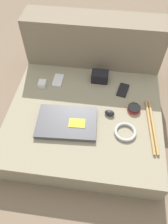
{
  "coord_description": "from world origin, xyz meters",
  "views": [
    {
      "loc": [
        0.1,
        -0.76,
        1.19
      ],
      "look_at": [
        0.0,
        0.0,
        0.18
      ],
      "focal_mm": 35.0,
      "sensor_mm": 36.0,
      "label": 1
    }
  ],
  "objects_px": {
    "speaker_puck": "(134,109)",
    "camera_pouch": "(100,77)",
    "charger_brick": "(42,84)",
    "computer_mouse": "(110,113)",
    "phone_silver": "(123,90)",
    "laptop": "(67,122)",
    "phone_black": "(58,80)"
  },
  "relations": [
    {
      "from": "speaker_puck",
      "to": "phone_black",
      "type": "bearing_deg",
      "value": 160.16
    },
    {
      "from": "camera_pouch",
      "to": "speaker_puck",
      "type": "bearing_deg",
      "value": -44.81
    },
    {
      "from": "camera_pouch",
      "to": "charger_brick",
      "type": "distance_m",
      "value": 0.38
    },
    {
      "from": "speaker_puck",
      "to": "camera_pouch",
      "type": "xyz_separation_m",
      "value": [
        -0.22,
        0.22,
        0.02
      ]
    },
    {
      "from": "phone_silver",
      "to": "camera_pouch",
      "type": "bearing_deg",
      "value": 167.67
    },
    {
      "from": "speaker_puck",
      "to": "charger_brick",
      "type": "bearing_deg",
      "value": 168.18
    },
    {
      "from": "phone_silver",
      "to": "camera_pouch",
      "type": "relative_size",
      "value": 1.14
    },
    {
      "from": "phone_black",
      "to": "charger_brick",
      "type": "relative_size",
      "value": 2.0
    },
    {
      "from": "phone_silver",
      "to": "camera_pouch",
      "type": "height_order",
      "value": "camera_pouch"
    },
    {
      "from": "speaker_puck",
      "to": "phone_black",
      "type": "relative_size",
      "value": 0.69
    },
    {
      "from": "speaker_puck",
      "to": "computer_mouse",
      "type": "bearing_deg",
      "value": -158.94
    },
    {
      "from": "phone_black",
      "to": "camera_pouch",
      "type": "relative_size",
      "value": 1.05
    },
    {
      "from": "speaker_puck",
      "to": "charger_brick",
      "type": "height_order",
      "value": "charger_brick"
    },
    {
      "from": "computer_mouse",
      "to": "phone_black",
      "type": "distance_m",
      "value": 0.43
    },
    {
      "from": "charger_brick",
      "to": "phone_silver",
      "type": "bearing_deg",
      "value": 2.78
    },
    {
      "from": "computer_mouse",
      "to": "phone_black",
      "type": "relative_size",
      "value": 0.56
    },
    {
      "from": "laptop",
      "to": "camera_pouch",
      "type": "bearing_deg",
      "value": 63.96
    },
    {
      "from": "laptop",
      "to": "computer_mouse",
      "type": "relative_size",
      "value": 5.44
    },
    {
      "from": "laptop",
      "to": "phone_silver",
      "type": "distance_m",
      "value": 0.43
    },
    {
      "from": "computer_mouse",
      "to": "charger_brick",
      "type": "xyz_separation_m",
      "value": [
        -0.45,
        0.18,
        0.0
      ]
    },
    {
      "from": "speaker_puck",
      "to": "laptop",
      "type": "bearing_deg",
      "value": -158.23
    },
    {
      "from": "camera_pouch",
      "to": "phone_silver",
      "type": "bearing_deg",
      "value": -25.27
    },
    {
      "from": "phone_silver",
      "to": "speaker_puck",
      "type": "bearing_deg",
      "value": -52.69
    },
    {
      "from": "computer_mouse",
      "to": "charger_brick",
      "type": "height_order",
      "value": "charger_brick"
    },
    {
      "from": "speaker_puck",
      "to": "phone_black",
      "type": "distance_m",
      "value": 0.53
    },
    {
      "from": "laptop",
      "to": "speaker_puck",
      "type": "distance_m",
      "value": 0.41
    },
    {
      "from": "charger_brick",
      "to": "computer_mouse",
      "type": "bearing_deg",
      "value": -21.61
    },
    {
      "from": "phone_silver",
      "to": "phone_black",
      "type": "height_order",
      "value": "phone_black"
    },
    {
      "from": "speaker_puck",
      "to": "camera_pouch",
      "type": "distance_m",
      "value": 0.32
    },
    {
      "from": "computer_mouse",
      "to": "camera_pouch",
      "type": "height_order",
      "value": "camera_pouch"
    },
    {
      "from": "speaker_puck",
      "to": "phone_silver",
      "type": "relative_size",
      "value": 0.64
    },
    {
      "from": "computer_mouse",
      "to": "phone_silver",
      "type": "height_order",
      "value": "computer_mouse"
    }
  ]
}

